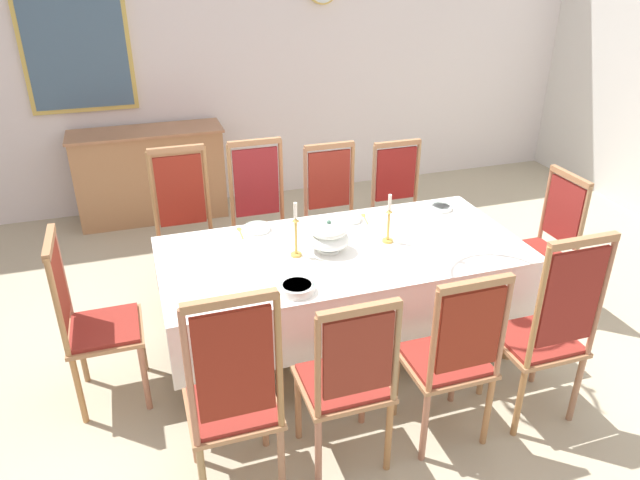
{
  "coord_description": "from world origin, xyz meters",
  "views": [
    {
      "loc": [
        -1.17,
        -2.94,
        2.49
      ],
      "look_at": [
        -0.14,
        0.18,
        0.85
      ],
      "focal_mm": 33.27,
      "sensor_mm": 36.0,
      "label": 1
    }
  ],
  "objects_px": {
    "chair_south_c": "(452,355)",
    "sideboard": "(151,175)",
    "chair_head_west": "(91,319)",
    "candlestick_east": "(389,223)",
    "bowl_far_right": "(441,207)",
    "chair_head_east": "(543,244)",
    "candlestick_west": "(296,235)",
    "soup_tureen": "(329,236)",
    "chair_north_b": "(261,221)",
    "bowl_far_left": "(297,288)",
    "chair_north_d": "(401,207)",
    "bowl_near_right": "(350,218)",
    "bowl_near_left": "(257,228)",
    "chair_south_a": "(234,396)",
    "chair_north_a": "(186,230)",
    "spoon_primary": "(240,230)",
    "framed_painting": "(75,39)",
    "chair_north_c": "(334,214)",
    "chair_south_b": "(347,379)",
    "chair_south_d": "(548,329)",
    "spoon_secondary": "(364,216)",
    "dining_table": "(343,259)"
  },
  "relations": [
    {
      "from": "candlestick_west",
      "to": "soup_tureen",
      "type": "bearing_deg",
      "value": -0.0
    },
    {
      "from": "chair_head_west",
      "to": "spoon_primary",
      "type": "height_order",
      "value": "chair_head_west"
    },
    {
      "from": "chair_head_west",
      "to": "chair_head_east",
      "type": "bearing_deg",
      "value": 90.0
    },
    {
      "from": "chair_head_west",
      "to": "bowl_near_right",
      "type": "bearing_deg",
      "value": 102.46
    },
    {
      "from": "chair_north_b",
      "to": "chair_north_c",
      "type": "bearing_deg",
      "value": 179.5
    },
    {
      "from": "chair_south_c",
      "to": "spoon_primary",
      "type": "bearing_deg",
      "value": 121.2
    },
    {
      "from": "bowl_near_right",
      "to": "soup_tureen",
      "type": "bearing_deg",
      "value": -126.73
    },
    {
      "from": "chair_head_east",
      "to": "bowl_far_right",
      "type": "xyz_separation_m",
      "value": [
        -0.65,
        0.36,
        0.23
      ]
    },
    {
      "from": "candlestick_east",
      "to": "bowl_far_right",
      "type": "bearing_deg",
      "value": 31.63
    },
    {
      "from": "chair_head_east",
      "to": "spoon_primary",
      "type": "bearing_deg",
      "value": 77.89
    },
    {
      "from": "chair_south_d",
      "to": "bowl_far_left",
      "type": "relative_size",
      "value": 6.22
    },
    {
      "from": "chair_south_c",
      "to": "spoon_secondary",
      "type": "relative_size",
      "value": 6.16
    },
    {
      "from": "chair_south_b",
      "to": "spoon_secondary",
      "type": "relative_size",
      "value": 6.02
    },
    {
      "from": "chair_head_east",
      "to": "spoon_secondary",
      "type": "relative_size",
      "value": 6.13
    },
    {
      "from": "soup_tureen",
      "to": "bowl_near_left",
      "type": "xyz_separation_m",
      "value": [
        -0.36,
        0.42,
        -0.08
      ]
    },
    {
      "from": "candlestick_west",
      "to": "bowl_near_right",
      "type": "relative_size",
      "value": 2.19
    },
    {
      "from": "chair_head_east",
      "to": "candlestick_west",
      "type": "height_order",
      "value": "candlestick_west"
    },
    {
      "from": "chair_north_b",
      "to": "candlestick_east",
      "type": "height_order",
      "value": "chair_north_b"
    },
    {
      "from": "chair_head_east",
      "to": "soup_tureen",
      "type": "relative_size",
      "value": 4.22
    },
    {
      "from": "chair_south_c",
      "to": "chair_head_west",
      "type": "bearing_deg",
      "value": 152.62
    },
    {
      "from": "chair_south_d",
      "to": "spoon_secondary",
      "type": "height_order",
      "value": "chair_south_d"
    },
    {
      "from": "chair_south_c",
      "to": "sideboard",
      "type": "xyz_separation_m",
      "value": [
        -1.31,
        3.59,
        -0.11
      ]
    },
    {
      "from": "chair_south_b",
      "to": "bowl_near_left",
      "type": "relative_size",
      "value": 6.2
    },
    {
      "from": "spoon_primary",
      "to": "framed_painting",
      "type": "bearing_deg",
      "value": 112.84
    },
    {
      "from": "chair_head_west",
      "to": "bowl_near_left",
      "type": "distance_m",
      "value": 1.18
    },
    {
      "from": "chair_south_b",
      "to": "chair_south_d",
      "type": "xyz_separation_m",
      "value": [
        1.16,
        -0.01,
        0.05
      ]
    },
    {
      "from": "bowl_far_left",
      "to": "bowl_far_right",
      "type": "bearing_deg",
      "value": 30.47
    },
    {
      "from": "dining_table",
      "to": "chair_south_a",
      "type": "distance_m",
      "value": 1.3
    },
    {
      "from": "chair_north_d",
      "to": "bowl_near_right",
      "type": "xyz_separation_m",
      "value": [
        -0.66,
        -0.55,
        0.24
      ]
    },
    {
      "from": "chair_south_a",
      "to": "chair_north_d",
      "type": "distance_m",
      "value": 2.56
    },
    {
      "from": "chair_south_c",
      "to": "chair_south_d",
      "type": "xyz_separation_m",
      "value": [
        0.58,
        -0.01,
        0.04
      ]
    },
    {
      "from": "chair_head_east",
      "to": "chair_south_d",
      "type": "bearing_deg",
      "value": 144.04
    },
    {
      "from": "chair_head_west",
      "to": "soup_tureen",
      "type": "height_order",
      "value": "chair_head_west"
    },
    {
      "from": "chair_north_a",
      "to": "bowl_near_left",
      "type": "bearing_deg",
      "value": 129.69
    },
    {
      "from": "chair_south_a",
      "to": "chair_north_d",
      "type": "xyz_separation_m",
      "value": [
        1.73,
        1.88,
        -0.05
      ]
    },
    {
      "from": "chair_south_d",
      "to": "bowl_far_right",
      "type": "bearing_deg",
      "value": 88.55
    },
    {
      "from": "chair_south_c",
      "to": "candlestick_west",
      "type": "distance_m",
      "value": 1.15
    },
    {
      "from": "chair_north_c",
      "to": "chair_north_d",
      "type": "height_order",
      "value": "chair_north_c"
    },
    {
      "from": "chair_north_a",
      "to": "bowl_far_left",
      "type": "height_order",
      "value": "chair_north_a"
    },
    {
      "from": "bowl_near_left",
      "to": "bowl_far_right",
      "type": "xyz_separation_m",
      "value": [
        1.34,
        -0.07,
        -0.0
      ]
    },
    {
      "from": "chair_north_d",
      "to": "bowl_near_right",
      "type": "distance_m",
      "value": 0.89
    },
    {
      "from": "chair_south_a",
      "to": "candlestick_west",
      "type": "relative_size",
      "value": 3.46
    },
    {
      "from": "chair_south_b",
      "to": "candlestick_east",
      "type": "xyz_separation_m",
      "value": [
        0.62,
        0.93,
        0.35
      ]
    },
    {
      "from": "chair_south_b",
      "to": "sideboard",
      "type": "xyz_separation_m",
      "value": [
        -0.72,
        3.58,
        -0.1
      ]
    },
    {
      "from": "chair_north_b",
      "to": "bowl_far_right",
      "type": "xyz_separation_m",
      "value": [
        1.2,
        -0.59,
        0.19
      ]
    },
    {
      "from": "soup_tureen",
      "to": "bowl_far_left",
      "type": "relative_size",
      "value": 1.31
    },
    {
      "from": "chair_head_west",
      "to": "bowl_far_right",
      "type": "xyz_separation_m",
      "value": [
        2.42,
        0.36,
        0.23
      ]
    },
    {
      "from": "candlestick_west",
      "to": "chair_north_b",
      "type": "bearing_deg",
      "value": 90.54
    },
    {
      "from": "bowl_far_left",
      "to": "chair_north_c",
      "type": "bearing_deg",
      "value": 62.91
    },
    {
      "from": "soup_tureen",
      "to": "sideboard",
      "type": "xyz_separation_m",
      "value": [
        -0.94,
        2.65,
        -0.42
      ]
    }
  ]
}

